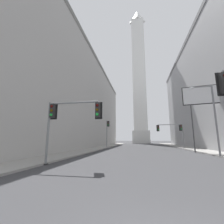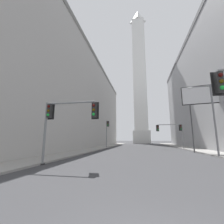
{
  "view_description": "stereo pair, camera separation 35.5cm",
  "coord_description": "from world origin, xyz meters",
  "px_view_note": "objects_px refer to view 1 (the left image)",
  "views": [
    {
      "loc": [
        -0.64,
        -2.32,
        1.89
      ],
      "look_at": [
        -8.31,
        39.43,
        9.68
      ],
      "focal_mm": 24.0,
      "sensor_mm": 36.0,
      "label": 1
    },
    {
      "loc": [
        -0.29,
        -2.25,
        1.89
      ],
      "look_at": [
        -8.31,
        39.43,
        9.68
      ],
      "focal_mm": 24.0,
      "sensor_mm": 36.0,
      "label": 2
    }
  ],
  "objects_px": {
    "traffic_light_mid_right": "(173,130)",
    "street_lamp": "(211,112)",
    "obelisk": "(139,75)",
    "traffic_light_near_left": "(67,116)",
    "traffic_light_mid_left": "(107,130)",
    "billboard_sign": "(207,97)"
  },
  "relations": [
    {
      "from": "obelisk",
      "to": "street_lamp",
      "type": "bearing_deg",
      "value": -82.55
    },
    {
      "from": "obelisk",
      "to": "traffic_light_near_left",
      "type": "height_order",
      "value": "obelisk"
    },
    {
      "from": "obelisk",
      "to": "traffic_light_mid_left",
      "type": "distance_m",
      "value": 52.27
    },
    {
      "from": "traffic_light_near_left",
      "to": "billboard_sign",
      "type": "xyz_separation_m",
      "value": [
        15.69,
        13.31,
        4.58
      ]
    },
    {
      "from": "traffic_light_mid_right",
      "to": "street_lamp",
      "type": "xyz_separation_m",
      "value": [
        1.29,
        -13.87,
        1.18
      ]
    },
    {
      "from": "traffic_light_mid_left",
      "to": "street_lamp",
      "type": "relative_size",
      "value": 0.76
    },
    {
      "from": "street_lamp",
      "to": "billboard_sign",
      "type": "height_order",
      "value": "billboard_sign"
    },
    {
      "from": "traffic_light_near_left",
      "to": "street_lamp",
      "type": "xyz_separation_m",
      "value": [
        13.6,
        7.76,
        1.31
      ]
    },
    {
      "from": "traffic_light_mid_left",
      "to": "obelisk",
      "type": "bearing_deg",
      "value": 78.99
    },
    {
      "from": "obelisk",
      "to": "traffic_light_mid_left",
      "type": "bearing_deg",
      "value": -101.01
    },
    {
      "from": "traffic_light_mid_left",
      "to": "billboard_sign",
      "type": "distance_m",
      "value": 20.61
    },
    {
      "from": "obelisk",
      "to": "billboard_sign",
      "type": "distance_m",
      "value": 58.69
    },
    {
      "from": "obelisk",
      "to": "traffic_light_near_left",
      "type": "xyz_separation_m",
      "value": [
        -6.18,
        -64.43,
        -31.79
      ]
    },
    {
      "from": "traffic_light_near_left",
      "to": "street_lamp",
      "type": "relative_size",
      "value": 0.59
    },
    {
      "from": "traffic_light_mid_left",
      "to": "traffic_light_mid_right",
      "type": "bearing_deg",
      "value": -7.14
    },
    {
      "from": "traffic_light_mid_left",
      "to": "street_lamp",
      "type": "xyz_separation_m",
      "value": [
        15.39,
        -15.64,
        0.89
      ]
    },
    {
      "from": "traffic_light_near_left",
      "to": "traffic_light_mid_left",
      "type": "distance_m",
      "value": 23.47
    },
    {
      "from": "obelisk",
      "to": "traffic_light_mid_right",
      "type": "distance_m",
      "value": 53.59
    },
    {
      "from": "traffic_light_near_left",
      "to": "traffic_light_mid_left",
      "type": "xyz_separation_m",
      "value": [
        -1.8,
        23.4,
        0.42
      ]
    },
    {
      "from": "traffic_light_near_left",
      "to": "traffic_light_mid_right",
      "type": "relative_size",
      "value": 0.92
    },
    {
      "from": "traffic_light_near_left",
      "to": "billboard_sign",
      "type": "relative_size",
      "value": 0.48
    },
    {
      "from": "street_lamp",
      "to": "traffic_light_mid_right",
      "type": "bearing_deg",
      "value": 95.31
    }
  ]
}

